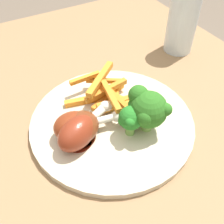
% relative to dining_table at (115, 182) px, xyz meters
% --- Properties ---
extents(dining_table, '(1.09, 0.84, 0.72)m').
position_rel_dining_table_xyz_m(dining_table, '(0.00, 0.00, 0.00)').
color(dining_table, '#8E6B47').
rests_on(dining_table, ground_plane).
extents(dinner_plate, '(0.29, 0.29, 0.01)m').
position_rel_dining_table_xyz_m(dinner_plate, '(0.05, -0.02, 0.11)').
color(dinner_plate, beige).
rests_on(dinner_plate, dining_table).
extents(broccoli_floret_front, '(0.04, 0.05, 0.06)m').
position_rel_dining_table_xyz_m(broccoli_floret_front, '(0.02, -0.06, 0.15)').
color(broccoli_floret_front, '#8DA85B').
rests_on(broccoli_floret_front, dinner_plate).
extents(broccoli_floret_middle, '(0.07, 0.06, 0.08)m').
position_rel_dining_table_xyz_m(broccoli_floret_middle, '(0.01, -0.07, 0.16)').
color(broccoli_floret_middle, '#83AF50').
rests_on(broccoli_floret_middle, dinner_plate).
extents(broccoli_floret_back, '(0.04, 0.05, 0.06)m').
position_rel_dining_table_xyz_m(broccoli_floret_back, '(0.01, -0.04, 0.15)').
color(broccoli_floret_back, '#76AA4C').
rests_on(broccoli_floret_back, dinner_plate).
extents(carrot_fries_pile, '(0.13, 0.13, 0.04)m').
position_rel_dining_table_xyz_m(carrot_fries_pile, '(0.11, -0.04, 0.13)').
color(carrot_fries_pile, orange).
rests_on(carrot_fries_pile, dinner_plate).
extents(chicken_drumstick_near, '(0.08, 0.12, 0.05)m').
position_rel_dining_table_xyz_m(chicken_drumstick_near, '(0.04, 0.05, 0.14)').
color(chicken_drumstick_near, '#591A0E').
rests_on(chicken_drumstick_near, dinner_plate).
extents(chicken_drumstick_far, '(0.07, 0.12, 0.05)m').
position_rel_dining_table_xyz_m(chicken_drumstick_far, '(0.05, 0.04, 0.14)').
color(chicken_drumstick_far, '#581C0D').
rests_on(chicken_drumstick_far, dinner_plate).
extents(chicken_drumstick_extra, '(0.08, 0.12, 0.05)m').
position_rel_dining_table_xyz_m(chicken_drumstick_extra, '(0.05, 0.04, 0.14)').
color(chicken_drumstick_extra, '#4C1D0E').
rests_on(chicken_drumstick_extra, dinner_plate).
extents(water_glass, '(0.07, 0.07, 0.14)m').
position_rel_dining_table_xyz_m(water_glass, '(0.19, -0.29, 0.17)').
color(water_glass, silver).
rests_on(water_glass, dining_table).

